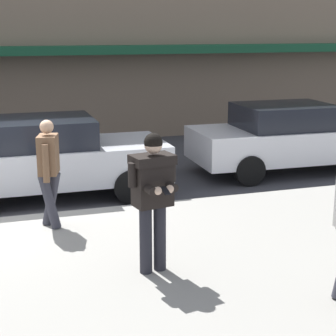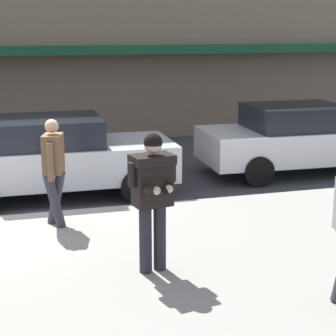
% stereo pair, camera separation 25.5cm
% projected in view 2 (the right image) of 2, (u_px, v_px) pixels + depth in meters
% --- Properties ---
extents(ground_plane, '(80.00, 80.00, 0.00)m').
position_uv_depth(ground_plane, '(13.00, 219.00, 9.62)').
color(ground_plane, '#3D3D42').
extents(sidewalk, '(32.00, 5.30, 0.14)m').
position_uv_depth(sidewalk, '(95.00, 277.00, 7.20)').
color(sidewalk, '#99968E').
rests_on(sidewalk, ground).
extents(curb_paint_line, '(28.00, 0.12, 0.01)m').
position_uv_depth(curb_paint_line, '(71.00, 213.00, 9.92)').
color(curb_paint_line, silver).
rests_on(curb_paint_line, ground).
extents(parked_sedan_mid, '(4.51, 1.95, 1.54)m').
position_uv_depth(parked_sedan_mid, '(54.00, 156.00, 10.77)').
color(parked_sedan_mid, silver).
rests_on(parked_sedan_mid, ground).
extents(parked_sedan_far, '(4.54, 2.01, 1.54)m').
position_uv_depth(parked_sedan_far, '(300.00, 138.00, 12.54)').
color(parked_sedan_far, silver).
rests_on(parked_sedan_far, ground).
extents(man_texting_on_phone, '(0.64, 0.63, 1.81)m').
position_uv_depth(man_texting_on_phone, '(153.00, 188.00, 6.95)').
color(man_texting_on_phone, '#23232B').
rests_on(man_texting_on_phone, sidewalk).
extents(pedestrian_dark_coat, '(0.40, 0.58, 1.70)m').
position_uv_depth(pedestrian_dark_coat, '(54.00, 166.00, 8.68)').
color(pedestrian_dark_coat, '#33333D').
rests_on(pedestrian_dark_coat, sidewalk).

